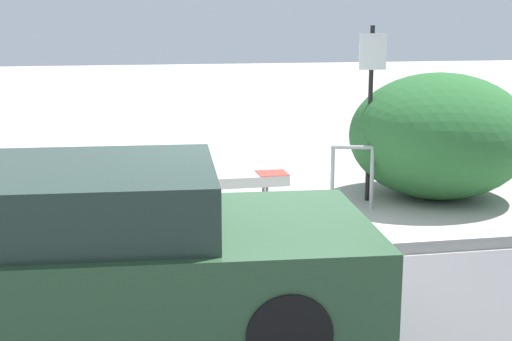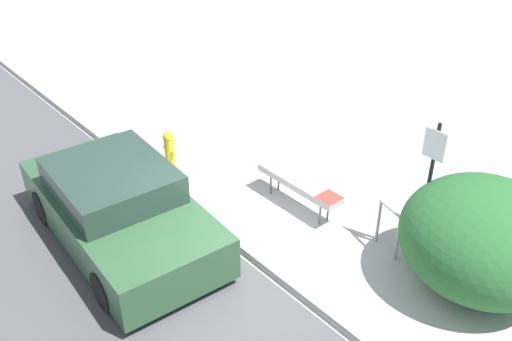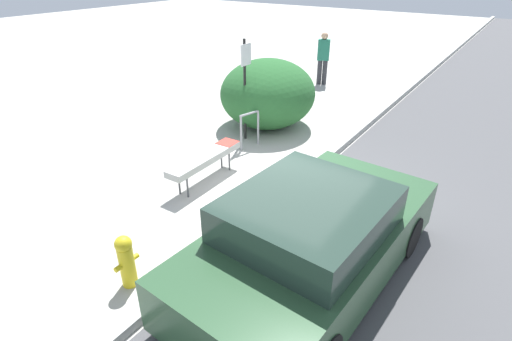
# 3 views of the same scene
# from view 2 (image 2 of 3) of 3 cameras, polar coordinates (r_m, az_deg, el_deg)

# --- Properties ---
(ground_plane) EXTENTS (60.00, 60.00, 0.00)m
(ground_plane) POSITION_cam_2_polar(r_m,az_deg,el_deg) (9.21, -0.60, -8.39)
(ground_plane) COLOR #ADAAA3
(curb) EXTENTS (60.00, 0.20, 0.13)m
(curb) POSITION_cam_2_polar(r_m,az_deg,el_deg) (9.17, -0.61, -8.08)
(curb) COLOR #A8A8A3
(curb) RESTS_ON ground_plane
(bench) EXTENTS (1.78, 0.39, 0.56)m
(bench) POSITION_cam_2_polar(r_m,az_deg,el_deg) (10.02, 4.36, -1.33)
(bench) COLOR #515156
(bench) RESTS_ON ground_plane
(bike_rack) EXTENTS (0.54, 0.19, 0.83)m
(bike_rack) POSITION_cam_2_polar(r_m,az_deg,el_deg) (9.23, 13.13, -5.32)
(bike_rack) COLOR #99999E
(bike_rack) RESTS_ON ground_plane
(sign_post) EXTENTS (0.36, 0.08, 2.30)m
(sign_post) POSITION_cam_2_polar(r_m,az_deg,el_deg) (8.84, 16.94, -0.79)
(sign_post) COLOR black
(sign_post) RESTS_ON ground_plane
(fire_hydrant) EXTENTS (0.36, 0.22, 0.77)m
(fire_hydrant) POSITION_cam_2_polar(r_m,az_deg,el_deg) (11.37, -8.67, 2.24)
(fire_hydrant) COLOR gold
(fire_hydrant) RESTS_ON ground_plane
(shrub_hedge) EXTENTS (2.42, 2.33, 1.69)m
(shrub_hedge) POSITION_cam_2_polar(r_m,az_deg,el_deg) (8.79, 21.78, -6.33)
(shrub_hedge) COLOR #28602D
(shrub_hedge) RESTS_ON ground_plane
(parked_car_near) EXTENTS (4.17, 2.14, 1.31)m
(parked_car_near) POSITION_cam_2_polar(r_m,az_deg,el_deg) (9.43, -13.55, -3.63)
(parked_car_near) COLOR black
(parked_car_near) RESTS_ON ground_plane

